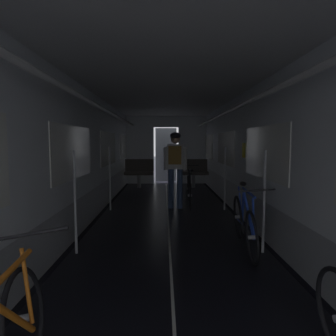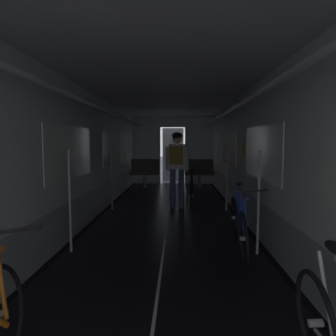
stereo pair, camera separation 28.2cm
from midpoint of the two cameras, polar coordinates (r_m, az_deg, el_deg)
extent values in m
cube|color=black|center=(5.53, -16.47, -11.01)|extent=(0.08, 11.50, 0.01)
cube|color=black|center=(5.50, 13.71, -11.03)|extent=(0.08, 11.50, 0.01)
cube|color=beige|center=(5.34, -1.42, -11.42)|extent=(0.03, 11.27, 0.00)
cube|color=#9EA0A5|center=(5.49, -17.56, -7.98)|extent=(0.12, 11.50, 0.60)
cube|color=silver|center=(5.36, -17.90, 4.91)|extent=(0.12, 11.50, 1.85)
cube|color=white|center=(4.79, -19.11, 2.82)|extent=(0.02, 1.90, 0.80)
cube|color=white|center=(7.57, -12.27, 3.63)|extent=(0.02, 1.90, 0.80)
cube|color=white|center=(10.41, -9.13, 3.99)|extent=(0.02, 1.90, 0.80)
cube|color=yellow|center=(5.30, -17.32, 3.04)|extent=(0.01, 0.20, 0.28)
cylinder|color=white|center=(5.30, -14.48, 11.23)|extent=(0.07, 11.04, 0.07)
cylinder|color=#B7BABF|center=(4.26, -19.06, -6.21)|extent=(0.04, 0.04, 1.40)
cylinder|color=#B7BABF|center=(6.75, -12.15, -2.03)|extent=(0.04, 0.04, 1.40)
cube|color=#9EA0A5|center=(5.46, 14.80, -7.99)|extent=(0.12, 11.50, 0.60)
cube|color=silver|center=(5.32, 15.08, 4.98)|extent=(0.12, 11.50, 1.85)
cube|color=white|center=(4.76, 16.17, 2.88)|extent=(0.02, 1.90, 0.80)
cube|color=white|center=(7.55, 9.80, 3.67)|extent=(0.02, 1.90, 0.80)
cube|color=white|center=(10.39, 6.89, 4.02)|extent=(0.02, 1.90, 0.80)
cube|color=yellow|center=(5.88, 12.86, 3.30)|extent=(0.01, 0.20, 0.28)
cylinder|color=white|center=(5.27, 11.60, 11.31)|extent=(0.07, 11.04, 0.07)
cylinder|color=#B7BABF|center=(4.23, 15.96, -6.22)|extent=(0.04, 0.04, 1.40)
cylinder|color=#B7BABF|center=(6.73, 9.58, -2.02)|extent=(0.04, 0.04, 1.40)
cube|color=silver|center=(10.98, -6.08, 3.42)|extent=(1.00, 0.12, 2.45)
cube|color=silver|center=(10.97, 3.87, 3.43)|extent=(1.00, 0.12, 2.45)
cube|color=silver|center=(10.96, -1.12, 8.81)|extent=(0.90, 0.12, 0.40)
cube|color=#4C4F54|center=(11.64, -1.09, 2.54)|extent=(0.81, 0.04, 2.05)
cube|color=silver|center=(5.22, -1.48, 16.03)|extent=(3.14, 11.62, 0.12)
cylinder|color=gray|center=(10.00, -6.30, -2.50)|extent=(0.12, 0.12, 0.44)
cube|color=#47423D|center=(9.97, -6.31, -0.96)|extent=(0.96, 0.44, 0.10)
cube|color=#47423D|center=(10.14, -6.22, 0.55)|extent=(0.96, 0.08, 0.40)
torus|color=gray|center=(10.20, -8.62, 1.68)|extent=(0.14, 0.14, 0.02)
cylinder|color=gray|center=(9.99, 4.04, -2.49)|extent=(0.12, 0.12, 0.44)
cube|color=#47423D|center=(9.96, 4.05, -0.95)|extent=(0.96, 0.44, 0.10)
cube|color=#47423D|center=(10.12, 3.97, 0.56)|extent=(0.96, 0.08, 0.40)
torus|color=gray|center=(10.12, 1.54, 1.71)|extent=(0.14, 0.14, 0.02)
torus|color=black|center=(4.86, 11.52, -9.10)|extent=(0.14, 0.68, 0.67)
cylinder|color=#B2B2B7|center=(4.86, 11.52, -9.10)|extent=(0.10, 0.06, 0.06)
torus|color=black|center=(3.89, 13.61, -12.70)|extent=(0.14, 0.68, 0.67)
cylinder|color=#B2B2B7|center=(3.89, 13.61, -12.70)|extent=(0.10, 0.06, 0.06)
cylinder|color=#2342B7|center=(4.14, 13.17, -8.49)|extent=(0.05, 0.54, 0.56)
cylinder|color=#2342B7|center=(4.53, 12.31, -7.30)|extent=(0.10, 0.34, 0.55)
cylinder|color=#2342B7|center=(4.24, 13.18, -4.52)|extent=(0.10, 0.82, 0.04)
cylinder|color=#2342B7|center=(4.74, 11.93, -6.46)|extent=(0.06, 0.17, 0.49)
cylinder|color=#2342B7|center=(4.65, 11.88, -10.03)|extent=(0.06, 0.45, 0.07)
cylinder|color=#2342B7|center=(3.86, 13.90, -9.13)|extent=(0.07, 0.09, 0.49)
cylinder|color=black|center=(4.44, 12.27, -11.05)|extent=(0.04, 0.17, 0.17)
ellipsoid|color=black|center=(4.65, 12.39, -2.93)|extent=(0.11, 0.25, 0.07)
cylinder|color=black|center=(3.78, 14.48, -4.16)|extent=(0.44, 0.06, 0.06)
torus|color=black|center=(2.49, -28.86, -23.76)|extent=(0.19, 0.68, 0.67)
cylinder|color=#B2B2B7|center=(2.49, -28.86, -23.76)|extent=(0.10, 0.06, 0.06)
cylinder|color=orange|center=(2.12, -31.81, -22.49)|extent=(0.08, 0.55, 0.56)
cylinder|color=orange|center=(1.87, -33.23, -17.50)|extent=(0.11, 0.82, 0.04)
cylinder|color=orange|center=(2.35, -28.57, -19.05)|extent=(0.11, 0.08, 0.49)
cylinder|color=black|center=(2.23, -27.54, -11.00)|extent=(0.44, 0.06, 0.09)
cylinder|color=#384C75|center=(6.86, -0.63, -3.92)|extent=(0.13, 0.13, 0.90)
cylinder|color=#384C75|center=(6.85, 1.05, -3.94)|extent=(0.13, 0.13, 0.90)
cube|color=silver|center=(6.78, 0.21, 2.18)|extent=(0.38, 0.25, 0.56)
cylinder|color=silver|center=(6.82, -1.62, 1.77)|extent=(0.11, 0.20, 0.53)
cylinder|color=silver|center=(6.79, 2.08, 1.75)|extent=(0.11, 0.20, 0.53)
sphere|color=tan|center=(6.78, 0.21, 5.56)|extent=(0.21, 0.21, 0.21)
ellipsoid|color=black|center=(6.78, 0.21, 6.15)|extent=(0.26, 0.30, 0.16)
cube|color=olive|center=(6.61, 0.11, 2.45)|extent=(0.29, 0.18, 0.40)
torus|color=black|center=(6.63, 2.96, -5.25)|extent=(0.11, 0.67, 0.67)
cylinder|color=#B2B2B7|center=(6.63, 2.96, -5.25)|extent=(0.10, 0.05, 0.06)
torus|color=black|center=(7.64, 2.87, -3.90)|extent=(0.11, 0.67, 0.67)
cylinder|color=#B2B2B7|center=(7.64, 2.87, -3.90)|extent=(0.10, 0.05, 0.06)
cylinder|color=black|center=(7.29, 3.00, -2.58)|extent=(0.10, 0.54, 0.56)
cylinder|color=black|center=(6.89, 3.05, -3.02)|extent=(0.05, 0.34, 0.55)
cylinder|color=black|center=(7.11, 3.15, -0.63)|extent=(0.08, 0.82, 0.04)
cylinder|color=black|center=(6.66, 3.08, -3.09)|extent=(0.06, 0.16, 0.49)
cylinder|color=black|center=(6.86, 2.92, -5.10)|extent=(0.05, 0.45, 0.07)
cylinder|color=black|center=(7.57, 2.99, -2.13)|extent=(0.05, 0.09, 0.49)
cylinder|color=black|center=(7.08, 2.89, -4.97)|extent=(0.03, 0.17, 0.17)
ellipsoid|color=black|center=(6.68, 3.24, -0.47)|extent=(0.11, 0.24, 0.07)
cylinder|color=black|center=(7.56, 3.15, 0.46)|extent=(0.44, 0.05, 0.05)
camera|label=1|loc=(0.14, -91.36, -0.12)|focal=32.08mm
camera|label=2|loc=(0.14, 88.64, 0.12)|focal=32.08mm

